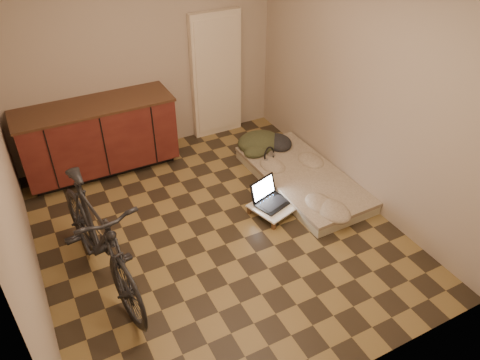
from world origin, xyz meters
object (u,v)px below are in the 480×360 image
laptop (270,198)px  bicycle (98,234)px  lap_desk (280,202)px  futon (302,178)px

laptop → bicycle: bearing=169.1°
laptop → lap_desk: bearing=-38.2°
futon → laptop: size_ratio=4.08×
futon → lap_desk: bearing=-150.5°
bicycle → laptop: bicycle is taller
lap_desk → futon: bearing=14.1°
lap_desk → laptop: bearing=143.0°
lap_desk → bicycle: bearing=168.8°
futon → lap_desk: size_ratio=2.41×
bicycle → lap_desk: size_ratio=2.42×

